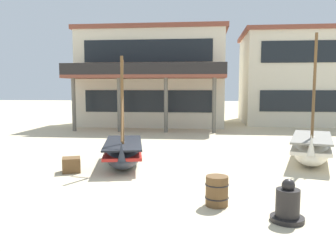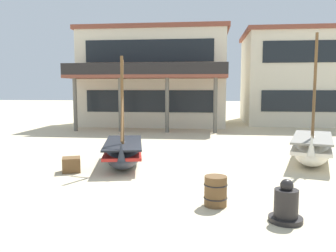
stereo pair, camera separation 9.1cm
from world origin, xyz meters
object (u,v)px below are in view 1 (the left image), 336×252
(fishing_boat_near_left, at_px, (123,152))
(capstan_winch, at_px, (288,205))
(wooden_barrel, at_px, (217,191))
(cargo_crate, at_px, (71,165))
(harbor_building_main, at_px, (153,77))
(harbor_building_annex, at_px, (309,78))
(fishing_boat_centre_large, at_px, (311,148))

(fishing_boat_near_left, height_order, capstan_winch, fishing_boat_near_left)
(capstan_winch, bearing_deg, wooden_barrel, 150.26)
(wooden_barrel, height_order, cargo_crate, wooden_barrel)
(capstan_winch, bearing_deg, harbor_building_main, 106.79)
(fishing_boat_near_left, bearing_deg, cargo_crate, -141.96)
(wooden_barrel, distance_m, harbor_building_main, 18.26)
(fishing_boat_near_left, distance_m, capstan_winch, 6.53)
(harbor_building_main, height_order, harbor_building_annex, harbor_building_main)
(harbor_building_main, xyz_separation_m, harbor_building_annex, (11.71, 2.60, -0.00))
(fishing_boat_centre_large, bearing_deg, harbor_building_annex, 75.03)
(cargo_crate, relative_size, harbor_building_main, 0.05)
(capstan_winch, relative_size, wooden_barrel, 1.27)
(fishing_boat_centre_large, xyz_separation_m, capstan_winch, (-2.14, -5.80, -0.21))
(harbor_building_annex, bearing_deg, harbor_building_main, -167.49)
(capstan_winch, xyz_separation_m, wooden_barrel, (-1.40, 0.80, 0.01))
(fishing_boat_centre_large, bearing_deg, wooden_barrel, -125.33)
(fishing_boat_near_left, xyz_separation_m, cargo_crate, (-1.45, -1.13, -0.24))
(fishing_boat_near_left, bearing_deg, harbor_building_main, 94.17)
(capstan_winch, xyz_separation_m, harbor_building_annex, (6.18, 20.91, 3.12))
(capstan_winch, height_order, harbor_building_annex, harbor_building_annex)
(fishing_boat_centre_large, relative_size, cargo_crate, 8.07)
(fishing_boat_centre_large, distance_m, harbor_building_annex, 15.91)
(fishing_boat_near_left, distance_m, wooden_barrel, 5.00)
(wooden_barrel, relative_size, harbor_building_annex, 0.07)
(fishing_boat_centre_large, distance_m, wooden_barrel, 6.13)
(fishing_boat_near_left, height_order, wooden_barrel, fishing_boat_near_left)
(harbor_building_main, relative_size, harbor_building_annex, 1.02)
(fishing_boat_near_left, relative_size, harbor_building_annex, 0.36)
(capstan_winch, relative_size, harbor_building_annex, 0.09)
(harbor_building_main, bearing_deg, fishing_boat_centre_large, -58.52)
(fishing_boat_centre_large, relative_size, wooden_barrel, 6.52)
(capstan_winch, xyz_separation_m, cargo_crate, (-5.98, 3.56, -0.11))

